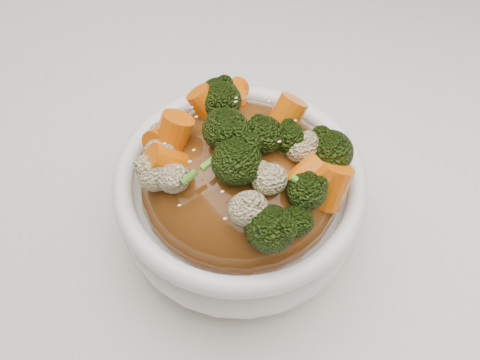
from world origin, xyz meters
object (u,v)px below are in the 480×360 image
object	(u,v)px
dining_table	(265,318)
bowl	(240,201)
carrots	(240,135)
broccoli	(240,136)

from	to	relation	value
dining_table	bowl	bearing A→B (deg)	-142.64
carrots	broccoli	world-z (taller)	carrots
carrots	dining_table	bearing A→B (deg)	37.36
dining_table	carrots	world-z (taller)	carrots
carrots	broccoli	distance (m)	0.00
dining_table	carrots	xyz separation A→B (m)	(-0.06, -0.04, 0.50)
broccoli	carrots	bearing A→B (deg)	0.00
bowl	carrots	size ratio (longest dim) A/B	1.26
dining_table	carrots	bearing A→B (deg)	-142.64
bowl	carrots	distance (m)	0.09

